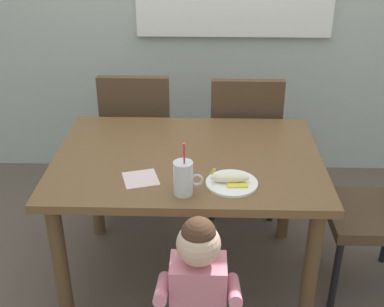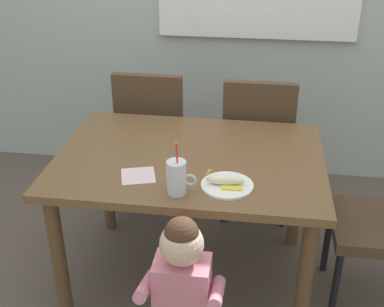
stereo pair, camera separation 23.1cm
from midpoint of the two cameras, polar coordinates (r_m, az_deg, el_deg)
name	(u,v)px [view 2 (the right image)]	position (r m, az deg, el deg)	size (l,w,h in m)	color
ground_plane	(190,275)	(2.85, 2.16, -13.87)	(24.00, 24.00, 0.00)	brown
dining_table	(190,174)	(2.47, 2.43, -2.45)	(1.30, 0.93, 0.76)	brown
dining_chair_left	(153,132)	(3.17, -2.41, 2.45)	(0.44, 0.45, 0.96)	#4C3826
dining_chair_right	(257,141)	(3.10, 9.64, 1.39)	(0.44, 0.44, 0.96)	#4C3826
toddler_standing	(182,285)	(2.01, 2.25, -14.97)	(0.33, 0.24, 0.84)	#3F4760
milk_cup	(177,179)	(2.09, 1.41, -3.05)	(0.13, 0.08, 0.25)	silver
snack_plate	(227,185)	(2.18, 7.10, -3.75)	(0.23, 0.23, 0.01)	white
peeled_banana	(226,180)	(2.16, 6.98, -3.18)	(0.17, 0.11, 0.07)	#F4EAC6
paper_napkin	(138,176)	(2.24, -3.29, -2.66)	(0.15, 0.15, 0.00)	silver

